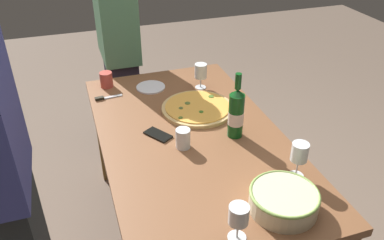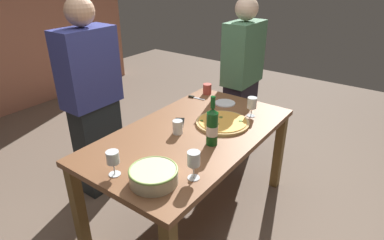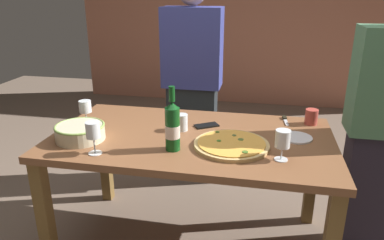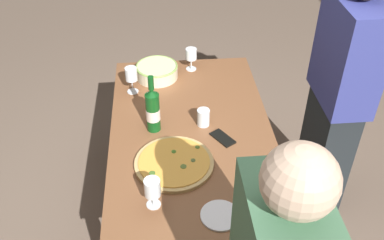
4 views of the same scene
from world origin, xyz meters
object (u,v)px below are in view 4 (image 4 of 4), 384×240
object	(u,v)px
wine_glass_far_left	(191,55)
wine_glass_by_bottle	(131,75)
dining_table	(192,146)
wine_glass_near_pizza	(152,189)
pizza	(174,163)
wine_bottle	(153,110)
pizza_knife	(281,202)
cell_phone	(223,138)
person_host	(338,96)
serving_bowl	(157,71)
cup_amber	(283,224)
cup_ceramic	(203,117)
side_plate	(220,215)

from	to	relation	value
wine_glass_far_left	wine_glass_by_bottle	bearing A→B (deg)	-58.28
dining_table	wine_glass_near_pizza	xyz separation A→B (m)	(0.49, -0.22, 0.20)
pizza	wine_bottle	xyz separation A→B (m)	(-0.30, -0.10, 0.12)
pizza	wine_bottle	world-z (taller)	wine_bottle
wine_glass_far_left	pizza_knife	xyz separation A→B (m)	(1.21, 0.31, -0.10)
dining_table	pizza_knife	size ratio (longest dim) A/B	9.86
cell_phone	pizza_knife	distance (m)	0.52
dining_table	cell_phone	size ratio (longest dim) A/B	11.11
cell_phone	person_host	size ratio (longest dim) A/B	0.09
serving_bowl	cup_amber	distance (m)	1.38
dining_table	cup_ceramic	size ratio (longest dim) A/B	16.13
wine_bottle	cup_amber	bearing A→B (deg)	35.61
dining_table	wine_glass_near_pizza	bearing A→B (deg)	-24.02
cup_amber	cell_phone	xyz separation A→B (m)	(-0.63, -0.17, -0.04)
wine_bottle	serving_bowl	bearing A→B (deg)	176.79
dining_table	person_host	size ratio (longest dim) A/B	0.97
cup_amber	wine_bottle	bearing A→B (deg)	-144.39
cup_ceramic	pizza	bearing A→B (deg)	-30.10
cup_amber	pizza_knife	distance (m)	0.16
serving_bowl	side_plate	size ratio (longest dim) A/B	1.54
wine_glass_by_bottle	wine_glass_far_left	world-z (taller)	wine_glass_by_bottle
serving_bowl	wine_glass_by_bottle	world-z (taller)	wine_glass_by_bottle
wine_glass_by_bottle	pizza_knife	world-z (taller)	wine_glass_by_bottle
cup_amber	dining_table	bearing A→B (deg)	-154.47
cup_amber	side_plate	distance (m)	0.28
wine_glass_near_pizza	person_host	xyz separation A→B (m)	(-0.67, 1.09, -0.03)
wine_bottle	wine_glass_far_left	world-z (taller)	wine_bottle
pizza	dining_table	bearing A→B (deg)	154.88
wine_glass_by_bottle	cup_ceramic	distance (m)	0.55
side_plate	cell_phone	distance (m)	0.53
serving_bowl	pizza_knife	world-z (taller)	serving_bowl
wine_glass_far_left	pizza_knife	distance (m)	1.26
serving_bowl	wine_glass_near_pizza	bearing A→B (deg)	-2.21
dining_table	wine_glass_far_left	xyz separation A→B (m)	(-0.68, 0.05, 0.20)
cup_amber	person_host	world-z (taller)	person_host
wine_glass_near_pizza	cup_amber	distance (m)	0.58
wine_bottle	wine_glass_by_bottle	world-z (taller)	wine_bottle
wine_bottle	person_host	size ratio (longest dim) A/B	0.21
cup_ceramic	cell_phone	bearing A→B (deg)	34.32
person_host	cup_amber	bearing A→B (deg)	46.46
dining_table	cup_ceramic	xyz separation A→B (m)	(-0.08, 0.07, 0.14)
serving_bowl	person_host	xyz separation A→B (m)	(0.43, 1.05, 0.03)
cell_phone	cup_ceramic	bearing A→B (deg)	91.51
pizza	wine_glass_near_pizza	size ratio (longest dim) A/B	2.57
wine_glass_near_pizza	wine_glass_by_bottle	xyz separation A→B (m)	(-0.93, -0.11, 0.02)
wine_bottle	person_host	world-z (taller)	person_host
cup_ceramic	pizza_knife	distance (m)	0.68
cell_phone	cup_amber	bearing A→B (deg)	-108.00
wine_bottle	wine_glass_by_bottle	size ratio (longest dim) A/B	2.00
dining_table	cell_phone	xyz separation A→B (m)	(0.06, 0.16, 0.10)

